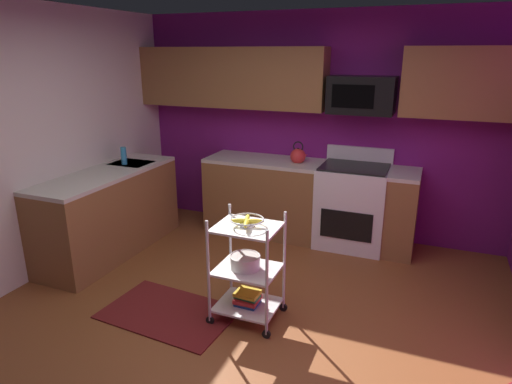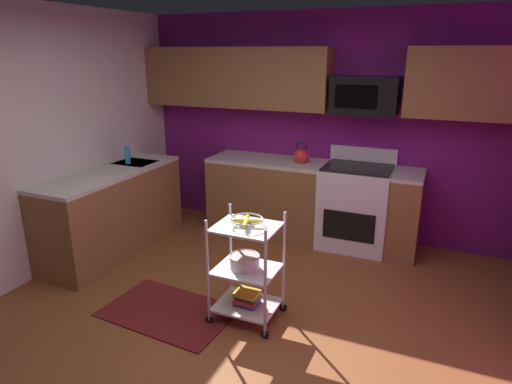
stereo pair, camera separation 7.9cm
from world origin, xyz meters
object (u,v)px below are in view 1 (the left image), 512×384
oven_range (352,205)px  rolling_cart (247,269)px  book_stack (247,298)px  kettle (298,156)px  mixing_bowl_large (245,261)px  dish_soap_bottle (124,156)px  fruit_bowl (247,221)px  microwave (362,95)px

oven_range → rolling_cart: 1.91m
book_stack → kettle: size_ratio=0.78×
oven_range → book_stack: oven_range is taller
mixing_bowl_large → dish_soap_bottle: 2.23m
fruit_bowl → kettle: 1.84m
kettle → dish_soap_bottle: (-1.81, -0.84, 0.02)m
rolling_cart → dish_soap_bottle: bearing=153.0°
oven_range → kettle: size_ratio=4.17×
kettle → mixing_bowl_large: bearing=-86.1°
mixing_bowl_large → kettle: kettle is taller
mixing_bowl_large → book_stack: bearing=0.0°
microwave → mixing_bowl_large: size_ratio=2.78×
oven_range → book_stack: size_ratio=5.34×
book_stack → fruit_bowl: bearing=180.0°
rolling_cart → mixing_bowl_large: bearing=-180.0°
dish_soap_bottle → rolling_cart: bearing=-27.0°
book_stack → kettle: kettle is taller
kettle → microwave: bearing=9.4°
microwave → fruit_bowl: 2.17m
oven_range → rolling_cart: size_ratio=1.20×
oven_range → mixing_bowl_large: 1.91m
rolling_cart → dish_soap_bottle: size_ratio=4.57×
fruit_bowl → dish_soap_bottle: size_ratio=1.36×
microwave → oven_range: bearing=-89.7°
microwave → fruit_bowl: size_ratio=2.57×
rolling_cart → book_stack: size_ratio=4.44×
microwave → fruit_bowl: (-0.52, -1.94, -0.82)m
fruit_bowl → book_stack: fruit_bowl is taller
book_stack → mixing_bowl_large: bearing=-180.0°
dish_soap_bottle → fruit_bowl: bearing=-27.0°
book_stack → dish_soap_bottle: bearing=153.0°
rolling_cart → book_stack: 0.27m
fruit_bowl → mixing_bowl_large: 0.36m
microwave → dish_soap_bottle: microwave is taller
microwave → rolling_cart: size_ratio=0.77×
fruit_bowl → book_stack: 0.69m
rolling_cart → kettle: (-0.14, 1.83, 0.54)m
rolling_cart → dish_soap_bottle: (-1.95, 0.99, 0.57)m
book_stack → dish_soap_bottle: 2.34m
kettle → rolling_cart: bearing=-85.6°
book_stack → dish_soap_bottle: (-1.95, 0.99, 0.83)m
rolling_cart → fruit_bowl: (0.00, 0.00, 0.42)m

